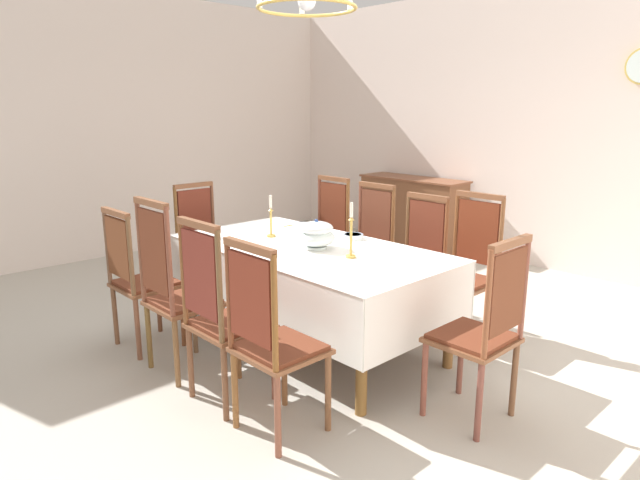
{
  "coord_description": "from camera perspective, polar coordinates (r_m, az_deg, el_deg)",
  "views": [
    {
      "loc": [
        2.96,
        -2.93,
        1.77
      ],
      "look_at": [
        0.11,
        -0.25,
        0.84
      ],
      "focal_mm": 31.21,
      "sensor_mm": 36.0,
      "label": 1
    }
  ],
  "objects": [
    {
      "name": "ground",
      "position": [
        4.53,
        1.36,
        -9.9
      ],
      "size": [
        7.26,
        6.17,
        0.04
      ],
      "primitive_type": "cube",
      "color": "#B8B3A5"
    },
    {
      "name": "back_wall",
      "position": [
        6.74,
        21.03,
        10.69
      ],
      "size": [
        7.26,
        0.08,
        3.11
      ],
      "primitive_type": "cube",
      "color": "silver",
      "rests_on": "ground"
    },
    {
      "name": "left_wall",
      "position": [
        7.25,
        -19.82,
        10.91
      ],
      "size": [
        0.08,
        6.17,
        3.11
      ],
      "primitive_type": "cube",
      "color": "silver",
      "rests_on": "ground"
    },
    {
      "name": "dining_table",
      "position": [
        4.12,
        -1.23,
        -1.71
      ],
      "size": [
        2.11,
        1.1,
        0.77
      ],
      "color": "brown",
      "rests_on": "ground"
    },
    {
      "name": "tablecloth",
      "position": [
        4.13,
        -1.23,
        -2.26
      ],
      "size": [
        2.13,
        1.12,
        0.43
      ],
      "color": "white",
      "rests_on": "dining_table"
    },
    {
      "name": "chair_south_a",
      "position": [
        4.32,
        -18.19,
        -3.55
      ],
      "size": [
        0.44,
        0.42,
        1.07
      ],
      "color": "brown",
      "rests_on": "ground"
    },
    {
      "name": "chair_north_a",
      "position": [
        5.37,
        0.42,
        0.55
      ],
      "size": [
        0.44,
        0.42,
        1.13
      ],
      "rotation": [
        0.0,
        0.0,
        3.14
      ],
      "color": "brown",
      "rests_on": "ground"
    },
    {
      "name": "chair_south_b",
      "position": [
        3.84,
        -14.8,
        -4.75
      ],
      "size": [
        0.44,
        0.42,
        1.21
      ],
      "color": "brown",
      "rests_on": "ground"
    },
    {
      "name": "chair_north_b",
      "position": [
        5.0,
        4.78,
        -0.5
      ],
      "size": [
        0.44,
        0.42,
        1.12
      ],
      "rotation": [
        0.0,
        0.0,
        3.14
      ],
      "color": "brown",
      "rests_on": "ground"
    },
    {
      "name": "chair_south_c",
      "position": [
        3.39,
        -10.18,
        -7.26
      ],
      "size": [
        0.44,
        0.42,
        1.16
      ],
      "color": "brown",
      "rests_on": "ground"
    },
    {
      "name": "chair_north_c",
      "position": [
        4.66,
        9.81,
        -1.84
      ],
      "size": [
        0.44,
        0.42,
        1.08
      ],
      "rotation": [
        0.0,
        0.0,
        3.14
      ],
      "color": "brown",
      "rests_on": "ground"
    },
    {
      "name": "chair_south_d",
      "position": [
        3.03,
        -5.07,
        -9.91
      ],
      "size": [
        0.44,
        0.42,
        1.12
      ],
      "color": "brown",
      "rests_on": "ground"
    },
    {
      "name": "chair_north_d",
      "position": [
        4.4,
        14.84,
        -2.72
      ],
      "size": [
        0.44,
        0.42,
        1.15
      ],
      "rotation": [
        0.0,
        0.0,
        3.14
      ],
      "color": "brown",
      "rests_on": "ground"
    },
    {
      "name": "chair_head_west",
      "position": [
        5.3,
        -11.89,
        -0.04
      ],
      "size": [
        0.42,
        0.44,
        1.09
      ],
      "rotation": [
        0.0,
        0.0,
        -1.57
      ],
      "color": "brown",
      "rests_on": "ground"
    },
    {
      "name": "chair_head_east",
      "position": [
        3.28,
        16.37,
        -8.64
      ],
      "size": [
        0.42,
        0.44,
        1.1
      ],
      "rotation": [
        0.0,
        0.0,
        1.57
      ],
      "color": "brown",
      "rests_on": "ground"
    },
    {
      "name": "soup_tureen",
      "position": [
        4.01,
        -0.38,
        0.59
      ],
      "size": [
        0.27,
        0.27,
        0.22
      ],
      "color": "white",
      "rests_on": "tablecloth"
    },
    {
      "name": "candlestick_west",
      "position": [
        4.4,
        -5.06,
        2.0
      ],
      "size": [
        0.07,
        0.07,
        0.33
      ],
      "color": "gold",
      "rests_on": "tablecloth"
    },
    {
      "name": "candlestick_east",
      "position": [
        3.76,
        3.21,
        0.48
      ],
      "size": [
        0.07,
        0.07,
        0.38
      ],
      "color": "gold",
      "rests_on": "tablecloth"
    },
    {
      "name": "bowl_near_left",
      "position": [
        4.76,
        -1.86,
        1.55
      ],
      "size": [
        0.16,
        0.16,
        0.03
      ],
      "color": "white",
      "rests_on": "tablecloth"
    },
    {
      "name": "bowl_near_right",
      "position": [
        4.43,
        -11.1,
        0.38
      ],
      "size": [
        0.15,
        0.15,
        0.03
      ],
      "color": "white",
      "rests_on": "tablecloth"
    },
    {
      "name": "bowl_far_left",
      "position": [
        4.34,
        3.39,
        0.4
      ],
      "size": [
        0.16,
        0.16,
        0.04
      ],
      "color": "white",
      "rests_on": "tablecloth"
    },
    {
      "name": "spoon_primary",
      "position": [
        4.86,
        -2.45,
        1.62
      ],
      "size": [
        0.04,
        0.18,
        0.01
      ],
      "rotation": [
        0.0,
        0.0,
        -0.11
      ],
      "color": "gold",
      "rests_on": "tablecloth"
    },
    {
      "name": "spoon_secondary",
      "position": [
        4.54,
        -11.57,
        0.52
      ],
      "size": [
        0.05,
        0.18,
        0.01
      ],
      "rotation": [
        0.0,
        0.0,
        0.19
      ],
      "color": "gold",
      "rests_on": "tablecloth"
    },
    {
      "name": "sideboard",
      "position": [
        7.32,
        9.43,
        2.82
      ],
      "size": [
        1.44,
        0.48,
        0.9
      ],
      "rotation": [
        0.0,
        0.0,
        3.14
      ],
      "color": "brown",
      "rests_on": "ground"
    },
    {
      "name": "chandelier",
      "position": [
        4.04,
        -1.36,
        22.83
      ],
      "size": [
        0.69,
        0.68,
        0.66
      ],
      "color": "gold"
    }
  ]
}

